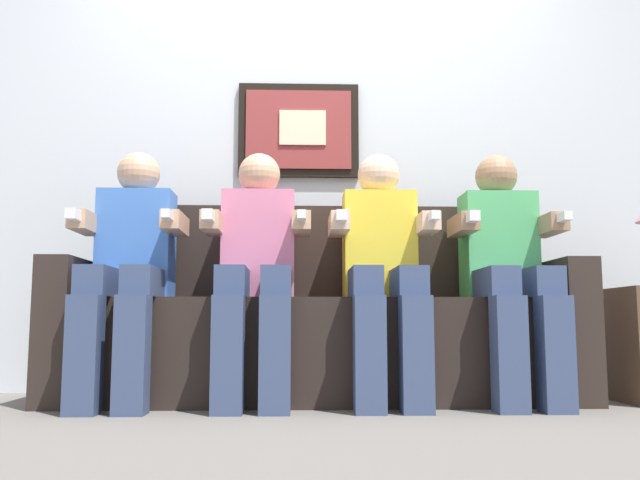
# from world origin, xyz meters

# --- Properties ---
(ground_plane) EXTENTS (6.14, 6.14, 0.00)m
(ground_plane) POSITION_xyz_m (0.00, 0.00, 0.00)
(ground_plane) COLOR #66605B
(back_wall_assembly) EXTENTS (4.72, 0.10, 2.60)m
(back_wall_assembly) POSITION_xyz_m (-0.00, 0.76, 1.30)
(back_wall_assembly) COLOR silver
(back_wall_assembly) RESTS_ON ground_plane
(couch) EXTENTS (2.32, 0.58, 0.90)m
(couch) POSITION_xyz_m (0.00, 0.33, 0.31)
(couch) COLOR #2D231E
(couch) RESTS_ON ground_plane
(person_leftmost) EXTENTS (0.46, 0.56, 1.11)m
(person_leftmost) POSITION_xyz_m (-0.82, 0.16, 0.61)
(person_leftmost) COLOR #3F72CC
(person_leftmost) RESTS_ON ground_plane
(person_left_center) EXTENTS (0.46, 0.56, 1.11)m
(person_left_center) POSITION_xyz_m (-0.27, 0.16, 0.61)
(person_left_center) COLOR pink
(person_left_center) RESTS_ON ground_plane
(person_right_center) EXTENTS (0.46, 0.56, 1.11)m
(person_right_center) POSITION_xyz_m (0.27, 0.16, 0.61)
(person_right_center) COLOR yellow
(person_right_center) RESTS_ON ground_plane
(person_rightmost) EXTENTS (0.46, 0.56, 1.11)m
(person_rightmost) POSITION_xyz_m (0.82, 0.16, 0.61)
(person_rightmost) COLOR #4CB266
(person_rightmost) RESTS_ON ground_plane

